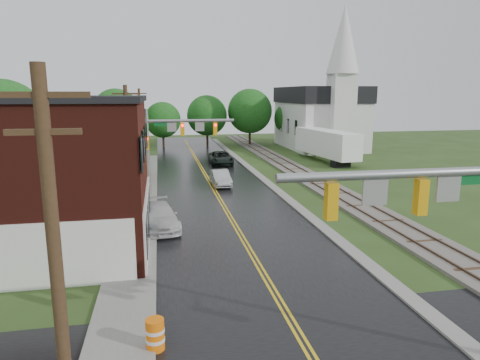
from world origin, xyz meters
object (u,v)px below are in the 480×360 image
object	(u,v)px
traffic_signal_near	(442,213)
traffic_signal_far	(173,136)
tree_left_b	(5,125)
tree_left_c	(72,130)
utility_pole_a	(57,277)
utility_pole_b	(128,147)
sedan_silver	(220,178)
church	(322,111)
pickup_white	(159,217)
tree_left_e	(124,123)
semi_trailer	(326,143)
construction_barrel	(155,335)
suv_dark	(221,158)
brick_building	(8,177)
utility_pole_c	(140,125)

from	to	relation	value
traffic_signal_near	traffic_signal_far	bearing A→B (deg)	105.52
tree_left_b	tree_left_c	size ratio (longest dim) A/B	1.27
utility_pole_a	utility_pole_b	size ratio (longest dim) A/B	1.00
tree_left_b	sedan_silver	distance (m)	19.43
church	sedan_silver	xyz separation A→B (m)	(-19.20, -24.03, -5.12)
tree_left_c	pickup_white	xyz separation A→B (m)	(9.05, -22.11, -3.76)
traffic_signal_far	sedan_silver	size ratio (longest dim) A/B	1.68
sedan_silver	tree_left_b	bearing A→B (deg)	171.79
tree_left_e	pickup_white	bearing A→B (deg)	-81.81
traffic_signal_far	utility_pole_b	world-z (taller)	utility_pole_b
semi_trailer	construction_barrel	xyz separation A→B (m)	(-20.93, -37.31, -1.77)
traffic_signal_far	suv_dark	size ratio (longest dim) A/B	1.31
suv_dark	sedan_silver	bearing A→B (deg)	-97.45
sedan_silver	construction_barrel	size ratio (longest dim) A/B	3.95
church	semi_trailer	world-z (taller)	church
utility_pole_a	suv_dark	world-z (taller)	utility_pole_a
tree_left_e	suv_dark	size ratio (longest dim) A/B	1.46
traffic_signal_near	semi_trailer	xyz separation A→B (m)	(12.46, 39.72, -2.65)
suv_dark	utility_pole_b	bearing A→B (deg)	-114.55
pickup_white	semi_trailer	distance (m)	31.71
utility_pole_b	pickup_white	bearing A→B (deg)	-64.62
utility_pole_a	suv_dark	bearing A→B (deg)	77.33
traffic_signal_near	suv_dark	distance (m)	39.85
suv_dark	pickup_white	bearing A→B (deg)	-106.21
brick_building	pickup_white	world-z (taller)	brick_building
church	utility_pole_a	bearing A→B (deg)	-116.51
suv_dark	sedan_silver	distance (m)	12.04
traffic_signal_near	utility_pole_c	world-z (taller)	utility_pole_c
construction_barrel	brick_building	bearing A→B (deg)	125.25
church	sedan_silver	bearing A→B (deg)	-128.63
construction_barrel	sedan_silver	bearing A→B (deg)	77.09
construction_barrel	utility_pole_b	bearing A→B (deg)	95.84
utility_pole_b	pickup_white	world-z (taller)	utility_pole_b
tree_left_c	suv_dark	xyz separation A→B (m)	(16.40, 1.72, -3.73)
church	tree_left_c	distance (m)	36.59
traffic_signal_near	semi_trailer	size ratio (longest dim) A/B	0.58
tree_left_b	suv_dark	bearing A→B (deg)	25.48
brick_building	traffic_signal_far	distance (m)	15.03
utility_pole_c	tree_left_e	xyz separation A→B (m)	(-2.05, 1.90, 0.09)
traffic_signal_near	utility_pole_c	size ratio (longest dim) A/B	0.82
brick_building	pickup_white	xyz separation A→B (m)	(7.68, 2.78, -3.40)
brick_building	utility_pole_c	world-z (taller)	utility_pole_c
tree_left_c	tree_left_b	bearing A→B (deg)	-116.56
traffic_signal_far	sedan_silver	distance (m)	6.61
brick_building	construction_barrel	distance (m)	13.46
church	utility_pole_a	xyz separation A→B (m)	(-26.80, -53.74, -1.11)
brick_building	sedan_silver	bearing A→B (deg)	47.92
utility_pole_c	utility_pole_a	bearing A→B (deg)	-90.00
traffic_signal_far	tree_left_b	distance (m)	15.21
church	traffic_signal_far	xyz separation A→B (m)	(-23.47, -26.74, -0.86)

